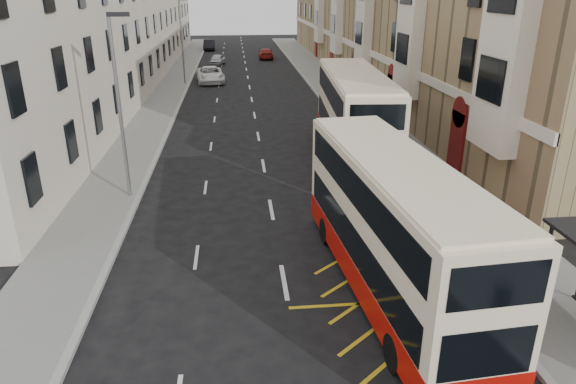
{
  "coord_description": "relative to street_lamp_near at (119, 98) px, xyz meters",
  "views": [
    {
      "loc": [
        -1.36,
        -10.58,
        9.05
      ],
      "look_at": [
        0.42,
        6.85,
        2.06
      ],
      "focal_mm": 32.0,
      "sensor_mm": 36.0,
      "label": 1
    }
  ],
  "objects": [
    {
      "name": "pavement_right",
      "position": [
        14.35,
        18.0,
        -4.56
      ],
      "size": [
        4.0,
        120.0,
        0.15
      ],
      "primitive_type": "cube",
      "color": "slate",
      "rests_on": "ground"
    },
    {
      "name": "ground",
      "position": [
        6.35,
        -12.0,
        -4.64
      ],
      "size": [
        200.0,
        200.0,
        0.0
      ],
      "primitive_type": "plane",
      "color": "black",
      "rests_on": "ground"
    },
    {
      "name": "white_van",
      "position": [
        2.47,
        31.09,
        -3.85
      ],
      "size": [
        3.21,
        5.94,
        1.58
      ],
      "primitive_type": "imported",
      "rotation": [
        0.0,
        0.0,
        0.11
      ],
      "color": "white",
      "rests_on": "ground"
    },
    {
      "name": "car_silver",
      "position": [
        2.81,
        43.8,
        -3.98
      ],
      "size": [
        2.15,
        4.05,
        1.31
      ],
      "primitive_type": "imported",
      "rotation": [
        0.0,
        0.0,
        -0.16
      ],
      "color": "#B1B3BA",
      "rests_on": "ground"
    },
    {
      "name": "kerb_left",
      "position": [
        0.35,
        18.0,
        -4.56
      ],
      "size": [
        0.25,
        120.0,
        0.15
      ],
      "primitive_type": "cube",
      "color": "#969691",
      "rests_on": "ground"
    },
    {
      "name": "terrace_left",
      "position": [
        -7.08,
        33.5,
        1.88
      ],
      "size": [
        9.18,
        79.0,
        13.25
      ],
      "color": "beige",
      "rests_on": "ground"
    },
    {
      "name": "pedestrian_near",
      "position": [
        12.84,
        -10.62,
        -3.64
      ],
      "size": [
        0.73,
        0.62,
        1.69
      ],
      "primitive_type": "imported",
      "rotation": [
        0.0,
        0.0,
        3.58
      ],
      "color": "black",
      "rests_on": "pavement_right"
    },
    {
      "name": "terrace_right",
      "position": [
        21.23,
        33.38,
        2.88
      ],
      "size": [
        10.75,
        79.0,
        15.25
      ],
      "color": "#988358",
      "rests_on": "ground"
    },
    {
      "name": "car_red",
      "position": [
        9.28,
        49.36,
        -3.94
      ],
      "size": [
        2.04,
        4.81,
        1.38
      ],
      "primitive_type": "imported",
      "rotation": [
        0.0,
        0.0,
        3.12
      ],
      "color": "maroon",
      "rests_on": "ground"
    },
    {
      "name": "pavement_left",
      "position": [
        -1.15,
        18.0,
        -4.56
      ],
      "size": [
        3.0,
        120.0,
        0.15
      ],
      "primitive_type": "cube",
      "color": "slate",
      "rests_on": "ground"
    },
    {
      "name": "street_lamp_near",
      "position": [
        0.0,
        0.0,
        0.0
      ],
      "size": [
        0.93,
        0.18,
        8.0
      ],
      "color": "gray",
      "rests_on": "pavement_left"
    },
    {
      "name": "double_decker_rear",
      "position": [
        11.35,
        4.33,
        -2.14
      ],
      "size": [
        3.69,
        12.47,
        4.91
      ],
      "rotation": [
        0.0,
        0.0,
        -0.07
      ],
      "color": "#FFECC4",
      "rests_on": "ground"
    },
    {
      "name": "street_lamp_far",
      "position": [
        0.0,
        30.0,
        0.0
      ],
      "size": [
        0.93,
        0.18,
        8.0
      ],
      "color": "gray",
      "rests_on": "pavement_left"
    },
    {
      "name": "kerb_right",
      "position": [
        12.35,
        18.0,
        -4.56
      ],
      "size": [
        0.25,
        120.0,
        0.15
      ],
      "primitive_type": "cube",
      "color": "#969691",
      "rests_on": "ground"
    },
    {
      "name": "pedestrian_far",
      "position": [
        12.86,
        -7.53,
        -3.69
      ],
      "size": [
        0.97,
        0.47,
        1.6
      ],
      "primitive_type": "imported",
      "rotation": [
        0.0,
        0.0,
        3.06
      ],
      "color": "black",
      "rests_on": "pavement_right"
    },
    {
      "name": "guard_railing",
      "position": [
        12.6,
        -6.25,
        -3.78
      ],
      "size": [
        0.06,
        6.56,
        1.01
      ],
      "color": "red",
      "rests_on": "pavement_right"
    },
    {
      "name": "car_dark",
      "position": [
        1.15,
        60.87,
        -3.84
      ],
      "size": [
        1.72,
        4.84,
        1.59
      ],
      "primitive_type": "imported",
      "rotation": [
        0.0,
        0.0,
        0.01
      ],
      "color": "black",
      "rests_on": "ground"
    },
    {
      "name": "double_decker_front",
      "position": [
        9.6,
        -8.81,
        -2.38
      ],
      "size": [
        3.38,
        11.27,
        4.43
      ],
      "rotation": [
        0.0,
        0.0,
        0.08
      ],
      "color": "#FFECC4",
      "rests_on": "ground"
    },
    {
      "name": "road_markings",
      "position": [
        6.35,
        33.0,
        -4.63
      ],
      "size": [
        10.0,
        110.0,
        0.01
      ],
      "primitive_type": null,
      "color": "silver",
      "rests_on": "ground"
    }
  ]
}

